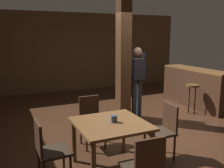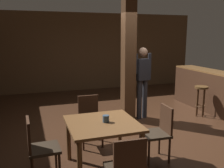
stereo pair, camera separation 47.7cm
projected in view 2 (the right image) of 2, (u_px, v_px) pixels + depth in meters
The scene contains 12 objects.
ground_plane at pixel (147, 130), 5.34m from camera, with size 10.80×10.80×0.00m, color #382114.
wall_back at pixel (93, 52), 9.25m from camera, with size 8.00×0.10×2.80m, color brown.
pillar at pixel (128, 61), 5.81m from camera, with size 0.28×0.28×2.80m, color #422816.
dining_table at pixel (103, 129), 3.70m from camera, with size 1.02×1.02×0.74m.
chair_south at pixel (126, 168), 2.85m from camera, with size 0.44×0.44×0.89m.
chair_east at pixel (159, 130), 3.99m from camera, with size 0.44×0.44×0.89m.
chair_west at pixel (38, 146), 3.42m from camera, with size 0.43×0.43×0.89m.
chair_north at pixel (90, 117), 4.60m from camera, with size 0.43×0.43×0.89m.
napkin_cup at pixel (106, 119), 3.68m from camera, with size 0.10×0.10×0.10m, color #33475B.
standing_person at pixel (143, 78), 5.94m from camera, with size 0.47×0.25×1.72m.
bar_counter at pixel (204, 89), 6.83m from camera, with size 0.56×2.23×1.08m.
bar_stool_near at pixel (201, 94), 6.20m from camera, with size 0.33×0.33×0.76m.
Camera 2 is at (-2.36, -4.53, 2.00)m, focal length 40.00 mm.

